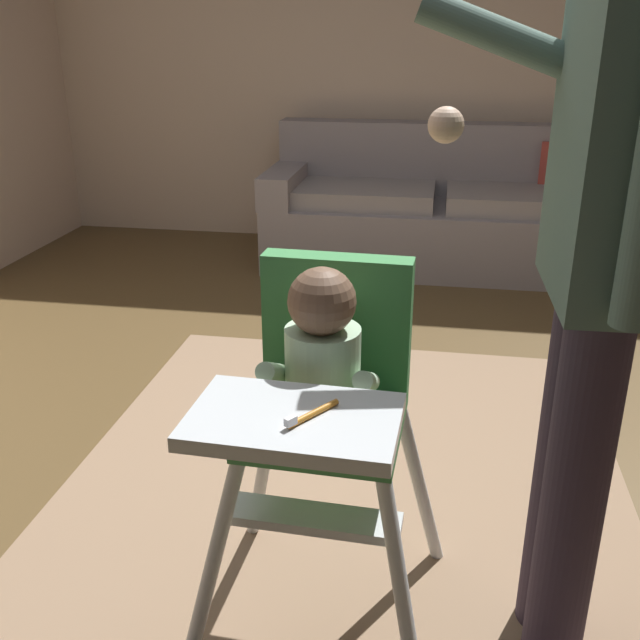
# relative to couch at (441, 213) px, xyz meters

# --- Properties ---
(ground) EXTENTS (6.07, 7.37, 0.10)m
(ground) POSITION_rel_couch_xyz_m (-0.51, -2.39, -0.38)
(ground) COLOR brown
(wall_far) EXTENTS (5.27, 0.06, 2.78)m
(wall_far) POSITION_rel_couch_xyz_m (-0.51, 0.52, 1.06)
(wall_far) COLOR beige
(wall_far) RESTS_ON ground
(area_rug) EXTENTS (1.87, 2.36, 0.01)m
(area_rug) POSITION_rel_couch_xyz_m (-0.26, -2.62, -0.33)
(area_rug) COLOR #917357
(area_rug) RESTS_ON ground
(couch) EXTENTS (2.17, 0.86, 0.86)m
(couch) POSITION_rel_couch_xyz_m (0.00, 0.00, 0.00)
(couch) COLOR gray
(couch) RESTS_ON ground
(high_chair) EXTENTS (0.63, 0.74, 0.97)m
(high_chair) POSITION_rel_couch_xyz_m (-0.24, -3.16, 0.34)
(high_chair) COLOR silver
(high_chair) RESTS_ON ground
(adult_standing) EXTENTS (0.52, 0.49, 1.72)m
(adult_standing) POSITION_rel_couch_xyz_m (0.33, -3.14, 0.65)
(adult_standing) COLOR #332839
(adult_standing) RESTS_ON ground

